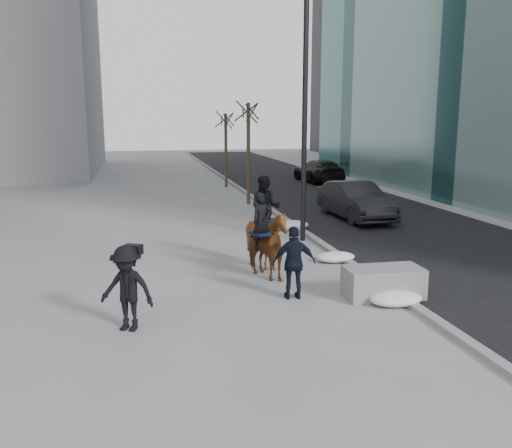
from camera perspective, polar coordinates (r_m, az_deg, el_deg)
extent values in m
plane|color=gray|center=(13.50, 1.11, -7.23)|extent=(120.00, 120.00, 0.00)
cube|color=black|center=(24.94, 11.42, 1.12)|extent=(8.00, 90.00, 0.01)
cube|color=gray|center=(23.62, 2.51, 0.91)|extent=(0.25, 90.00, 0.12)
cube|color=gray|center=(13.40, 13.25, -6.01)|extent=(1.87, 0.98, 0.74)
imported|color=black|center=(23.36, 10.42, 2.44)|extent=(1.88, 4.86, 1.58)
imported|color=black|center=(36.45, 6.63, 5.57)|extent=(2.38, 5.28, 1.50)
imported|color=#532310|center=(14.52, 0.71, -2.82)|extent=(1.41, 1.95, 1.50)
imported|color=black|center=(14.50, 0.58, 0.25)|extent=(0.67, 0.56, 1.57)
cube|color=#0D1633|center=(14.56, 0.58, -1.03)|extent=(0.65, 0.70, 0.06)
imported|color=#522A10|center=(15.41, 1.11, -1.56)|extent=(1.88, 1.98, 1.73)
imported|color=black|center=(15.38, 0.99, 1.74)|extent=(1.07, 0.96, 1.81)
cube|color=#0F1039|center=(15.45, 0.99, 0.35)|extent=(0.65, 0.70, 0.06)
imported|color=black|center=(12.87, 4.04, -4.09)|extent=(1.07, 0.54, 1.75)
cylinder|color=#C1490B|center=(13.30, 3.18, -2.36)|extent=(0.04, 0.18, 0.07)
imported|color=black|center=(11.25, -13.42, -6.64)|extent=(1.31, 1.09, 1.75)
cube|color=black|center=(11.29, -12.82, -2.63)|extent=(0.42, 0.36, 0.20)
cylinder|color=black|center=(18.67, 5.16, 11.86)|extent=(0.18, 0.18, 9.00)
ellipsoid|color=white|center=(16.41, 8.37, -3.45)|extent=(1.19, 0.75, 0.30)
ellipsoid|color=white|center=(20.87, 3.68, -0.13)|extent=(1.42, 0.90, 0.36)
ellipsoid|color=white|center=(12.98, 14.51, -7.61)|extent=(1.25, 0.80, 0.32)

